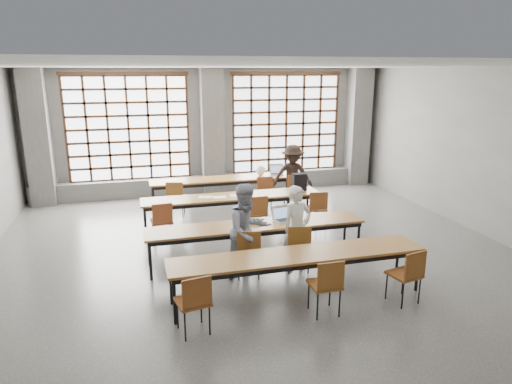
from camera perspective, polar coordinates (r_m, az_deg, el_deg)
floor at (r=8.45m, az=0.94°, el=-9.01°), size 11.00×11.00×0.00m
ceiling at (r=7.72m, az=1.05°, el=15.45°), size 11.00×11.00×0.00m
wall_back at (r=13.20m, az=-5.72°, el=7.59°), size 10.00×0.00×10.00m
wall_right at (r=10.44m, az=28.45°, el=3.88°), size 0.00×11.00×11.00m
column_left at (r=12.96m, az=-25.62°, el=6.06°), size 0.60×0.55×3.50m
column_mid at (r=12.93m, az=-5.51°, el=7.44°), size 0.60×0.55×3.50m
column_right at (r=14.38m, az=12.62°, el=7.91°), size 0.60×0.55×3.50m
window_left at (r=12.93m, az=-15.64°, el=7.63°), size 3.32×0.12×3.00m
window_right at (r=13.66m, az=3.77°, el=8.51°), size 3.32×0.12×3.00m
sill_ledge at (r=13.28m, az=-5.41°, el=1.05°), size 9.80×0.35×0.50m
desk_row_a at (r=11.88m, az=-3.54°, el=1.47°), size 4.00×0.70×0.73m
desk_row_b at (r=10.19m, az=-2.99°, el=-0.81°), size 4.00×0.70×0.73m
desk_row_c at (r=8.33m, az=0.05°, el=-4.46°), size 4.00×0.70×0.73m
desk_row_d at (r=7.08m, az=5.33°, el=-8.17°), size 4.00×0.70×0.73m
chair_back_left at (r=11.11m, az=-10.04°, el=-0.37°), size 0.50×0.50×0.88m
chair_back_mid at (r=11.50m, az=0.99°, el=0.39°), size 0.44×0.45×0.88m
chair_back_right at (r=11.74m, az=4.75°, el=0.65°), size 0.44×0.44×0.88m
chair_mid_left at (r=9.43m, az=-11.67°, el=-3.25°), size 0.45×0.45×0.88m
chair_mid_centre at (r=9.74m, az=0.14°, el=-2.34°), size 0.44×0.45×0.88m
chair_mid_right at (r=10.17m, az=7.67°, el=-1.71°), size 0.49×0.49×0.88m
chair_front_left at (r=7.73m, az=-0.97°, el=-7.05°), size 0.48×0.48×0.88m
chair_front_right at (r=7.99m, az=5.32°, el=-6.39°), size 0.49×0.50×0.88m
chair_near_left at (r=6.21m, az=-7.70°, el=-13.04°), size 0.49×0.49×0.88m
chair_near_mid at (r=6.67m, az=8.86°, el=-11.00°), size 0.42×0.43×0.88m
chair_near_right at (r=7.27m, az=18.52°, el=-9.36°), size 0.50×0.50×0.88m
student_male at (r=8.02m, az=5.14°, el=-4.56°), size 0.62×0.48×1.52m
student_female at (r=7.75m, az=-1.13°, el=-4.81°), size 0.96×0.86×1.63m
student_back at (r=11.80m, az=4.58°, el=2.04°), size 1.14×0.81×1.60m
laptop_front at (r=8.54m, az=3.35°, el=-3.10°), size 0.41×0.37×0.26m
laptop_back at (r=12.29m, az=2.59°, el=2.55°), size 0.42×0.38×0.26m
mouse at (r=8.57m, az=6.23°, el=-3.39°), size 0.11×0.08×0.04m
green_box at (r=8.36m, az=-0.43°, el=-3.60°), size 0.26×0.11×0.09m
phone at (r=8.26m, az=1.44°, el=-4.09°), size 0.14×0.10×0.01m
paper_sheet_a at (r=10.12m, az=-6.38°, el=-0.61°), size 0.33×0.27×0.00m
paper_sheet_b at (r=10.07m, az=-4.60°, el=-0.64°), size 0.31×0.23×0.00m
paper_sheet_c at (r=10.20m, az=-2.45°, el=-0.41°), size 0.33×0.26×0.00m
backpack at (r=10.61m, az=5.41°, el=1.26°), size 0.32×0.20×0.40m
plastic_bag at (r=12.09m, az=0.58°, el=2.75°), size 0.26×0.21×0.29m
red_pouch at (r=6.29m, az=-7.93°, el=-13.02°), size 0.21×0.13×0.06m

